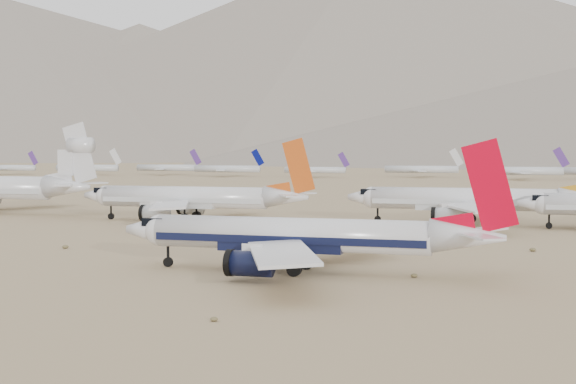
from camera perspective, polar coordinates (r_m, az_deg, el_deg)
The scene contains 6 objects.
ground at distance 100.82m, azimuth -5.11°, elevation -5.60°, with size 7000.00×7000.00×0.00m, color #998159.
main_airliner at distance 98.07m, azimuth 1.29°, elevation -3.17°, with size 46.57×45.48×16.43m.
row2_gold_tail at distance 165.61m, azimuth 13.09°, elevation -0.57°, with size 49.80×48.71×17.73m.
row2_orange_tail at distance 169.65m, azimuth -6.75°, elevation -0.44°, with size 49.22×48.15×17.56m.
distant_storage_row at distance 435.86m, azimuth 8.70°, elevation 1.56°, with size 534.23×63.18×14.38m.
mountain_range at distance 1749.84m, azimuth 17.63°, elevation 8.61°, with size 7354.00×3024.00×470.00m.
Camera 1 is at (36.64, -92.71, 15.05)m, focal length 50.00 mm.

